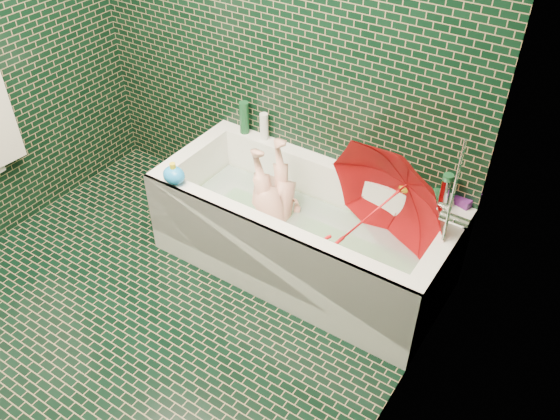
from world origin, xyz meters
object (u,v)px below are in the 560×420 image
Objects in this scene: child at (277,216)px; rubber_duck at (407,187)px; bath_toy at (174,175)px; umbrella at (372,214)px; bathtub at (301,239)px.

rubber_duck reaches higher than child.
umbrella is at bearing -6.52° from bath_toy.
rubber_duck is 1.29m from bath_toy.
rubber_duck is at bearing 135.17° from child.
bathtub is 1.88× the size of child.
bath_toy is (-0.65, -0.31, 0.40)m from bathtub.
umbrella reaches higher than bathtub.
bath_toy is at bearing -134.01° from rubber_duck.
bath_toy is at bearing -154.08° from bathtub.
rubber_duck reaches higher than bathtub.
bathtub is at bearing -129.62° from rubber_duck.
bathtub is at bearing 1.61° from bath_toy.
rubber_duck is 0.67× the size of bath_toy.
bath_toy is at bearing -37.59° from child.
rubber_duck is at bearing 94.62° from umbrella.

